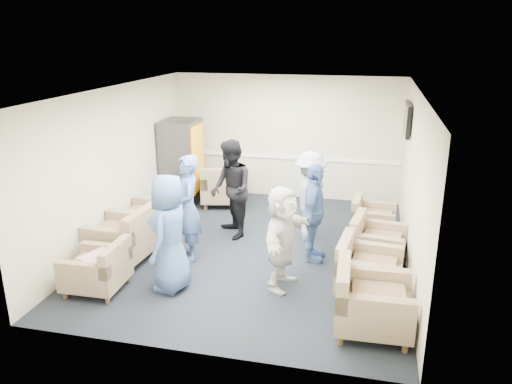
% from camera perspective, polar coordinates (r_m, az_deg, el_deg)
% --- Properties ---
extents(floor, '(6.00, 6.00, 0.00)m').
position_cam_1_polar(floor, '(8.65, -0.09, -6.52)').
color(floor, black).
rests_on(floor, ground).
extents(ceiling, '(6.00, 6.00, 0.00)m').
position_cam_1_polar(ceiling, '(7.92, -0.10, 11.55)').
color(ceiling, silver).
rests_on(ceiling, back_wall).
extents(back_wall, '(5.00, 0.02, 2.70)m').
position_cam_1_polar(back_wall, '(11.05, 3.48, 6.25)').
color(back_wall, beige).
rests_on(back_wall, floor).
extents(front_wall, '(5.00, 0.02, 2.70)m').
position_cam_1_polar(front_wall, '(5.48, -7.33, -6.27)').
color(front_wall, beige).
rests_on(front_wall, floor).
extents(left_wall, '(0.02, 6.00, 2.70)m').
position_cam_1_polar(left_wall, '(9.07, -15.69, 3.01)').
color(left_wall, beige).
rests_on(left_wall, floor).
extents(right_wall, '(0.02, 6.00, 2.70)m').
position_cam_1_polar(right_wall, '(8.02, 17.58, 0.91)').
color(right_wall, beige).
rests_on(right_wall, floor).
extents(chair_rail, '(4.98, 0.04, 0.06)m').
position_cam_1_polar(chair_rail, '(11.13, 3.42, 3.96)').
color(chair_rail, white).
rests_on(chair_rail, back_wall).
extents(tv, '(0.10, 1.00, 0.58)m').
position_cam_1_polar(tv, '(9.61, 16.91, 7.98)').
color(tv, black).
rests_on(tv, right_wall).
extents(armchair_left_near, '(0.81, 0.81, 0.63)m').
position_cam_1_polar(armchair_left_near, '(7.57, -17.46, -8.53)').
color(armchair_left_near, '#897659').
rests_on(armchair_left_near, floor).
extents(armchair_left_mid, '(1.01, 1.01, 0.76)m').
position_cam_1_polar(armchair_left_mid, '(8.38, -14.84, -5.19)').
color(armchair_left_mid, '#897659').
rests_on(armchair_left_mid, floor).
extents(armchair_left_far, '(0.88, 0.88, 0.67)m').
position_cam_1_polar(armchair_left_far, '(9.25, -12.20, -3.06)').
color(armchair_left_far, '#897659').
rests_on(armchair_left_far, floor).
extents(armchair_right_near, '(0.95, 0.95, 0.74)m').
position_cam_1_polar(armchair_right_near, '(6.47, 12.70, -12.36)').
color(armchair_right_near, '#897659').
rests_on(armchair_right_near, floor).
extents(armchair_right_midnear, '(0.95, 0.95, 0.69)m').
position_cam_1_polar(armchair_right_midnear, '(7.31, 12.36, -8.81)').
color(armchair_right_midnear, '#897659').
rests_on(armchair_right_midnear, floor).
extents(armchair_right_midfar, '(0.93, 0.93, 0.66)m').
position_cam_1_polar(armchair_right_midfar, '(8.26, 13.39, -5.79)').
color(armchair_right_midfar, '#897659').
rests_on(armchair_right_midfar, floor).
extents(armchair_right_far, '(0.81, 0.81, 0.60)m').
position_cam_1_polar(armchair_right_far, '(9.35, 12.96, -3.10)').
color(armchair_right_far, '#897659').
rests_on(armchair_right_far, floor).
extents(armchair_corner, '(1.12, 1.12, 0.75)m').
position_cam_1_polar(armchair_corner, '(10.69, -3.63, 0.44)').
color(armchair_corner, '#897659').
rests_on(armchair_corner, floor).
extents(vending_machine, '(0.74, 0.86, 1.81)m').
position_cam_1_polar(vending_machine, '(10.81, -8.45, 3.41)').
color(vending_machine, '#4A4951').
rests_on(vending_machine, floor).
extents(backpack, '(0.30, 0.25, 0.45)m').
position_cam_1_polar(backpack, '(8.10, -9.46, -6.78)').
color(backpack, black).
rests_on(backpack, floor).
extents(pillow, '(0.49, 0.56, 0.14)m').
position_cam_1_polar(pillow, '(7.50, -17.62, -7.36)').
color(pillow, beige).
rests_on(pillow, armchair_left_near).
extents(person_front_left, '(0.57, 0.86, 1.72)m').
position_cam_1_polar(person_front_left, '(7.17, -9.83, -4.65)').
color(person_front_left, '#4364A3').
rests_on(person_front_left, floor).
extents(person_mid_left, '(0.65, 0.75, 1.75)m').
position_cam_1_polar(person_mid_left, '(8.06, -7.79, -1.87)').
color(person_mid_left, '#4364A3').
rests_on(person_mid_left, floor).
extents(person_back_left, '(1.04, 1.09, 1.78)m').
position_cam_1_polar(person_back_left, '(8.89, -2.87, 0.28)').
color(person_back_left, black).
rests_on(person_back_left, floor).
extents(person_back_right, '(0.85, 1.15, 1.60)m').
position_cam_1_polar(person_back_right, '(8.86, 6.22, -0.46)').
color(person_back_right, beige).
rests_on(person_back_right, floor).
extents(person_mid_right, '(0.42, 0.96, 1.62)m').
position_cam_1_polar(person_mid_right, '(8.02, 6.61, -2.40)').
color(person_mid_right, '#4364A3').
rests_on(person_mid_right, floor).
extents(person_front_right, '(0.71, 1.49, 1.54)m').
position_cam_1_polar(person_front_right, '(7.15, 3.01, -5.24)').
color(person_front_right, silver).
rests_on(person_front_right, floor).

